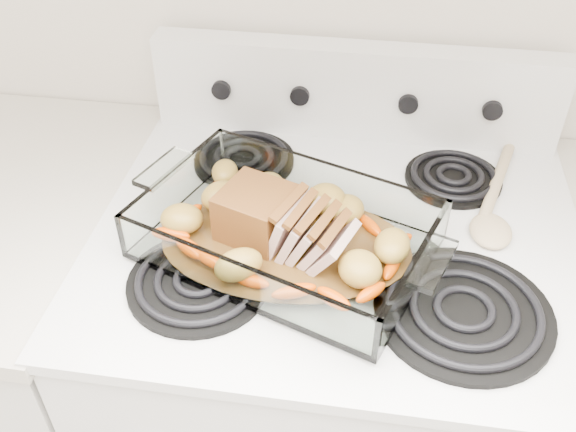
# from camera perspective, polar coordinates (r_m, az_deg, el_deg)

# --- Properties ---
(electric_range) EXTENTS (0.78, 0.70, 1.12)m
(electric_range) POSITION_cam_1_polar(r_m,az_deg,el_deg) (1.38, 3.50, -15.42)
(electric_range) COLOR white
(electric_range) RESTS_ON ground
(counter_left) EXTENTS (0.58, 0.68, 0.93)m
(counter_left) POSITION_cam_1_polar(r_m,az_deg,el_deg) (1.56, -22.13, -11.66)
(counter_left) COLOR silver
(counter_left) RESTS_ON ground
(baking_dish) EXTENTS (0.42, 0.27, 0.08)m
(baking_dish) POSITION_cam_1_polar(r_m,az_deg,el_deg) (0.98, -0.18, -1.97)
(baking_dish) COLOR silver
(baking_dish) RESTS_ON electric_range
(pork_roast) EXTENTS (0.21, 0.10, 0.08)m
(pork_roast) POSITION_cam_1_polar(r_m,az_deg,el_deg) (0.96, -1.37, -0.68)
(pork_roast) COLOR brown
(pork_roast) RESTS_ON baking_dish
(roast_vegetables) EXTENTS (0.37, 0.20, 0.05)m
(roast_vegetables) POSITION_cam_1_polar(r_m,az_deg,el_deg) (1.00, -0.08, -0.18)
(roast_vegetables) COLOR #D43F00
(roast_vegetables) RESTS_ON baking_dish
(wooden_spoon) EXTENTS (0.10, 0.31, 0.02)m
(wooden_spoon) POSITION_cam_1_polar(r_m,az_deg,el_deg) (1.12, 17.83, 0.74)
(wooden_spoon) COLOR tan
(wooden_spoon) RESTS_ON electric_range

